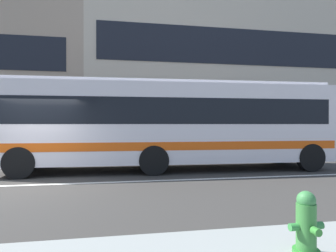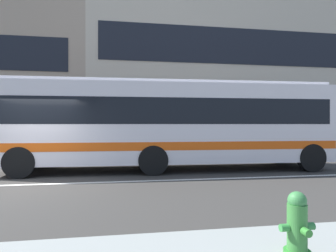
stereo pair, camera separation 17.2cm
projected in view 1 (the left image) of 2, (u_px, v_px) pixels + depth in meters
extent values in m
plane|color=#34322F|center=(26.00, 185.00, 8.04)|extent=(160.00, 160.00, 0.00)
cube|color=silver|center=(26.00, 185.00, 8.04)|extent=(60.00, 0.16, 0.01)
cube|color=beige|center=(207.00, 74.00, 23.32)|extent=(18.20, 9.68, 11.61)
cube|color=black|center=(230.00, 46.00, 18.53)|extent=(16.74, 0.04, 2.32)
cube|color=white|center=(171.00, 123.00, 10.83)|extent=(11.99, 2.83, 2.78)
cube|color=black|center=(171.00, 112.00, 10.83)|extent=(11.28, 2.83, 0.89)
cube|color=#EA5612|center=(171.00, 144.00, 10.83)|extent=(11.76, 2.85, 0.28)
cube|color=white|center=(171.00, 85.00, 10.82)|extent=(11.50, 2.43, 0.12)
cube|color=black|center=(316.00, 113.00, 11.69)|extent=(0.09, 2.07, 0.98)
cylinder|color=black|center=(278.00, 152.00, 12.67)|extent=(1.01, 0.31, 1.00)
cylinder|color=black|center=(310.00, 158.00, 10.44)|extent=(1.01, 0.31, 1.00)
cylinder|color=black|center=(148.00, 154.00, 11.85)|extent=(1.01, 0.31, 1.00)
cylinder|color=black|center=(154.00, 160.00, 9.61)|extent=(1.01, 0.31, 1.00)
cylinder|color=black|center=(41.00, 155.00, 11.23)|extent=(1.01, 0.31, 1.00)
cylinder|color=black|center=(19.00, 163.00, 9.00)|extent=(1.01, 0.31, 1.00)
cylinder|color=#2F812F|center=(306.00, 251.00, 3.44)|extent=(0.31, 0.31, 0.06)
cylinder|color=#377A36|center=(306.00, 229.00, 3.44)|extent=(0.23, 0.23, 0.61)
sphere|color=#377B3E|center=(306.00, 200.00, 3.44)|extent=(0.22, 0.22, 0.22)
cylinder|color=#33843A|center=(294.00, 227.00, 3.41)|extent=(0.10, 0.09, 0.09)
cylinder|color=#2F793A|center=(318.00, 225.00, 3.47)|extent=(0.10, 0.09, 0.09)
cylinder|color=#2F782C|center=(316.00, 232.00, 3.27)|extent=(0.09, 0.10, 0.09)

